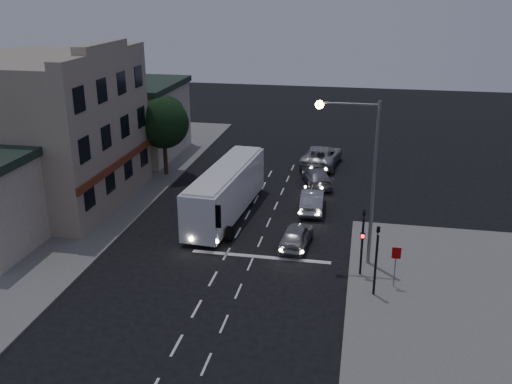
% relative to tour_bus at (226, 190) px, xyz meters
% --- Properties ---
extents(ground, '(120.00, 120.00, 0.00)m').
position_rel_tour_bus_xyz_m(ground, '(1.36, -7.63, -1.82)').
color(ground, black).
extents(sidewalk_near, '(12.00, 24.00, 0.12)m').
position_rel_tour_bus_xyz_m(sidewalk_near, '(14.36, -11.63, -1.76)').
color(sidewalk_near, slate).
rests_on(sidewalk_near, ground).
extents(sidewalk_far, '(12.00, 50.00, 0.12)m').
position_rel_tour_bus_xyz_m(sidewalk_far, '(-11.64, 0.37, -1.76)').
color(sidewalk_far, slate).
rests_on(sidewalk_far, ground).
extents(road_markings, '(8.00, 30.55, 0.01)m').
position_rel_tour_bus_xyz_m(road_markings, '(2.65, -4.33, -1.82)').
color(road_markings, silver).
rests_on(road_markings, ground).
extents(tour_bus, '(3.09, 11.13, 3.38)m').
position_rel_tour_bus_xyz_m(tour_bus, '(0.00, 0.00, 0.00)').
color(tour_bus, white).
rests_on(tour_bus, ground).
extents(car_suv, '(1.92, 4.09, 1.35)m').
position_rel_tour_bus_xyz_m(car_suv, '(5.15, -3.83, -1.15)').
color(car_suv, gray).
rests_on(car_suv, ground).
extents(car_sedan_a, '(1.72, 4.42, 1.44)m').
position_rel_tour_bus_xyz_m(car_sedan_a, '(5.53, 2.05, -1.11)').
color(car_sedan_a, '#A3A2A6').
rests_on(car_sedan_a, ground).
extents(car_sedan_b, '(3.05, 4.92, 1.33)m').
position_rel_tour_bus_xyz_m(car_sedan_b, '(5.34, 7.33, -1.16)').
color(car_sedan_b, gray).
rests_on(car_sedan_b, ground).
extents(car_sedan_c, '(3.42, 6.27, 1.67)m').
position_rel_tour_bus_xyz_m(car_sedan_c, '(5.28, 12.53, -0.99)').
color(car_sedan_c, '#ABABAB').
rests_on(car_sedan_c, ground).
extents(traffic_signal_main, '(0.25, 0.35, 4.10)m').
position_rel_tour_bus_xyz_m(traffic_signal_main, '(8.96, -6.86, 0.60)').
color(traffic_signal_main, black).
rests_on(traffic_signal_main, sidewalk_near).
extents(traffic_signal_side, '(0.18, 0.15, 4.10)m').
position_rel_tour_bus_xyz_m(traffic_signal_side, '(9.66, -8.83, 0.60)').
color(traffic_signal_side, black).
rests_on(traffic_signal_side, sidewalk_near).
extents(regulatory_sign, '(0.45, 0.12, 2.20)m').
position_rel_tour_bus_xyz_m(regulatory_sign, '(10.66, -7.87, -0.23)').
color(regulatory_sign, slate).
rests_on(regulatory_sign, sidewalk_near).
extents(streetlight, '(3.32, 0.44, 9.00)m').
position_rel_tour_bus_xyz_m(streetlight, '(8.71, -5.43, 3.91)').
color(streetlight, slate).
rests_on(streetlight, sidewalk_near).
extents(main_building, '(10.12, 12.00, 11.00)m').
position_rel_tour_bus_xyz_m(main_building, '(-12.59, 0.37, 3.33)').
color(main_building, tan).
rests_on(main_building, sidewalk_far).
extents(low_building_north, '(9.40, 9.40, 6.50)m').
position_rel_tour_bus_xyz_m(low_building_north, '(-12.14, 12.37, 1.57)').
color(low_building_north, '#B0A694').
rests_on(low_building_north, sidewalk_far).
extents(street_tree, '(4.00, 4.00, 6.20)m').
position_rel_tour_bus_xyz_m(street_tree, '(-6.84, 7.39, 2.67)').
color(street_tree, black).
rests_on(street_tree, sidewalk_far).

